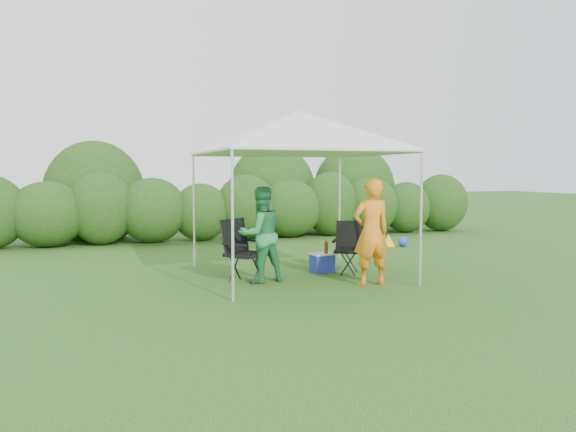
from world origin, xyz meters
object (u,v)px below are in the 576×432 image
object	(u,v)px
woman	(261,234)
man	(371,232)
chair_left	(241,246)
cooler	(322,263)
canopy	(297,132)
chair_right	(350,244)

from	to	relation	value
woman	man	bearing A→B (deg)	143.18
chair_left	cooler	size ratio (longest dim) A/B	2.30
chair_left	canopy	bearing A→B (deg)	-26.71
chair_right	cooler	distance (m)	0.60
canopy	chair_right	bearing A→B (deg)	-2.63
canopy	man	size ratio (longest dim) A/B	1.84
cooler	canopy	bearing A→B (deg)	-170.43
canopy	woman	bearing A→B (deg)	-157.63
cooler	chair_left	bearing A→B (deg)	-176.34
chair_left	man	xyz separation A→B (m)	(1.87, -0.95, 0.26)
canopy	cooler	size ratio (longest dim) A/B	6.95
canopy	cooler	distance (m)	2.36
canopy	woman	distance (m)	1.86
canopy	man	xyz separation A→B (m)	(0.84, -1.12, -1.62)
cooler	chair_right	bearing A→B (deg)	-37.15
canopy	woman	size ratio (longest dim) A/B	1.99
man	chair_left	bearing A→B (deg)	-25.12
chair_left	man	distance (m)	2.11
chair_left	cooler	bearing A→B (deg)	-23.38
chair_right	chair_left	distance (m)	2.02
woman	canopy	bearing A→B (deg)	-167.18
chair_left	chair_right	bearing A→B (deg)	-32.48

